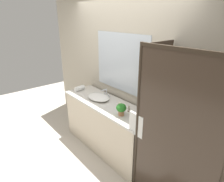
{
  "coord_description": "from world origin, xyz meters",
  "views": [
    {
      "loc": [
        2.31,
        -1.82,
        2.25
      ],
      "look_at": [
        0.15,
        0.0,
        1.15
      ],
      "focal_mm": 31.13,
      "sensor_mm": 36.0,
      "label": 1
    }
  ],
  "objects": [
    {
      "name": "ground_plane",
      "position": [
        0.0,
        0.0,
        0.0
      ],
      "size": [
        8.0,
        8.0,
        0.0
      ],
      "primitive_type": "plane",
      "color": "beige"
    },
    {
      "name": "soap_dish",
      "position": [
        0.2,
        0.12,
        0.91
      ],
      "size": [
        0.1,
        0.07,
        0.04
      ],
      "color": "silver",
      "rests_on": "vanity_cabinet"
    },
    {
      "name": "vanity_cabinet",
      "position": [
        0.0,
        0.01,
        0.45
      ],
      "size": [
        1.8,
        0.58,
        0.9
      ],
      "color": "beige",
      "rests_on": "ground_plane"
    },
    {
      "name": "faucet",
      "position": [
        -0.2,
        0.16,
        0.95
      ],
      "size": [
        0.17,
        0.15,
        0.15
      ],
      "color": "silver",
      "rests_on": "vanity_cabinet"
    },
    {
      "name": "sink_basin",
      "position": [
        -0.2,
        -0.01,
        0.94
      ],
      "size": [
        0.46,
        0.31,
        0.07
      ],
      "primitive_type": "ellipsoid",
      "color": "white",
      "rests_on": "vanity_cabinet"
    },
    {
      "name": "wall_back_with_mirror",
      "position": [
        0.0,
        0.34,
        1.3
      ],
      "size": [
        4.4,
        0.06,
        2.6
      ],
      "color": "#B2A893",
      "rests_on": "ground_plane"
    },
    {
      "name": "amenity_bottle_lotion",
      "position": [
        0.33,
        0.03,
        0.94
      ],
      "size": [
        0.03,
        0.03,
        0.08
      ],
      "color": "silver",
      "rests_on": "vanity_cabinet"
    },
    {
      "name": "amenity_bottle_shampoo",
      "position": [
        0.65,
        -0.03,
        0.94
      ],
      "size": [
        0.03,
        0.03,
        0.08
      ],
      "color": "#4C7056",
      "rests_on": "vanity_cabinet"
    },
    {
      "name": "amenity_bottle_body_wash",
      "position": [
        0.49,
        0.04,
        0.95
      ],
      "size": [
        0.03,
        0.03,
        0.1
      ],
      "color": "silver",
      "rests_on": "vanity_cabinet"
    },
    {
      "name": "rolled_towel_near_edge",
      "position": [
        -0.76,
        -0.05,
        0.95
      ],
      "size": [
        0.12,
        0.21,
        0.09
      ],
      "primitive_type": "cylinder",
      "rotation": [
        1.57,
        0.0,
        0.14
      ],
      "color": "white",
      "rests_on": "vanity_cabinet"
    },
    {
      "name": "potted_plant",
      "position": [
        0.48,
        -0.11,
        1.01
      ],
      "size": [
        0.15,
        0.15,
        0.18
      ],
      "color": "#B77A51",
      "rests_on": "vanity_cabinet"
    },
    {
      "name": "shower_enclosure",
      "position": [
        1.28,
        -0.19,
        1.03
      ],
      "size": [
        1.2,
        0.59,
        2.0
      ],
      "color": "#2D2319",
      "rests_on": "ground_plane"
    }
  ]
}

